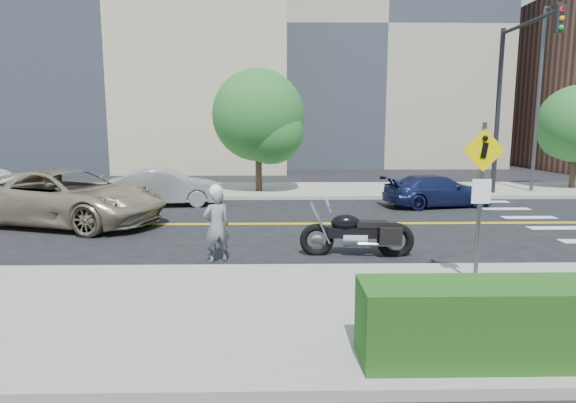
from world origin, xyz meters
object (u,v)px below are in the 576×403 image
(pedestrian_sign, at_px, (481,188))
(motorcyclist, at_px, (217,224))
(parked_car_silver, at_px, (165,187))
(motorcycle, at_px, (358,223))
(suv, at_px, (66,197))
(parked_car_blue, at_px, (437,191))

(pedestrian_sign, bearing_deg, motorcyclist, 158.36)
(parked_car_silver, bearing_deg, pedestrian_sign, -148.40)
(motorcycle, xyz_separation_m, suv, (-8.53, 3.79, 0.07))
(motorcycle, distance_m, parked_car_blue, 8.19)
(parked_car_blue, bearing_deg, motorcyclist, 122.71)
(motorcycle, bearing_deg, parked_car_silver, 133.66)
(motorcycle, distance_m, parked_car_silver, 9.74)
(motorcyclist, distance_m, suv, 6.77)
(parked_car_blue, bearing_deg, pedestrian_sign, 153.67)
(motorcycle, height_order, suv, suv)
(pedestrian_sign, height_order, motorcyclist, pedestrian_sign)
(pedestrian_sign, relative_size, parked_car_silver, 0.69)
(pedestrian_sign, distance_m, motorcycle, 3.33)
(motorcyclist, bearing_deg, parked_car_blue, -160.21)
(pedestrian_sign, relative_size, parked_car_blue, 0.72)
(pedestrian_sign, xyz_separation_m, suv, (-10.36, 6.32, -1.09))
(suv, bearing_deg, pedestrian_sign, -104.09)
(motorcycle, bearing_deg, motorcyclist, -168.01)
(motorcyclist, height_order, motorcycle, motorcyclist)
(motorcyclist, relative_size, parked_car_blue, 0.43)
(motorcycle, bearing_deg, pedestrian_sign, -50.62)
(motorcyclist, relative_size, motorcycle, 0.68)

